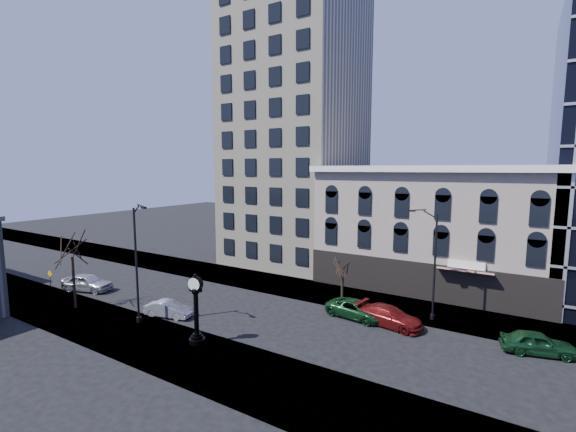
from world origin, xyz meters
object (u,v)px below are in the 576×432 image
Objects in this scene: warning_sign at (50,277)px; street_lamp_near at (138,233)px; street_clock at (196,312)px; car_near_b at (169,309)px; car_near_a at (87,282)px.

street_lamp_near is at bearing -5.24° from warning_sign.
street_lamp_near is at bearing 165.74° from street_clock.
street_clock is at bearing -128.41° from car_near_b.
street_clock is 7.71m from street_lamp_near.
street_lamp_near reaches higher than street_clock.
car_near_b is at bearing 4.22° from warning_sign.
street_clock is at bearing -4.64° from warning_sign.
warning_sign is at bearing 82.26° from car_near_b.
warning_sign reaches higher than car_near_b.
warning_sign is 0.43× the size of car_near_a.
street_lamp_near reaches higher than car_near_a.
street_lamp_near reaches higher than car_near_b.
street_lamp_near is at bearing -121.71° from car_near_a.
street_clock is 0.51× the size of street_lamp_near.
street_clock is at bearing 15.54° from street_lamp_near.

